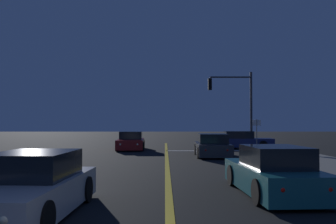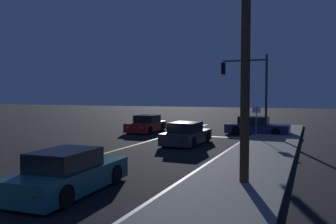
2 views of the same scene
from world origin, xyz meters
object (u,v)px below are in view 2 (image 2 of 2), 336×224
Objects in this scene: car_lead_oncoming_charcoal at (186,135)px; utility_pole_right at (246,29)px; traffic_signal_near_right at (250,82)px; street_sign_corner at (256,117)px; car_parked_curb_navy at (256,127)px; car_side_waiting_red at (146,125)px; car_mid_block_teal at (69,174)px.

car_lead_oncoming_charcoal is 10.93m from utility_pole_right.
traffic_signal_near_right is 3.80m from street_sign_corner.
car_parked_curb_navy is at bearing 97.76° from street_sign_corner.
traffic_signal_near_right is (8.05, 1.06, 3.34)m from car_side_waiting_red.
car_side_waiting_red and car_lead_oncoming_charcoal have the same top height.
utility_pole_right is at bearing -83.55° from street_sign_corner.
street_sign_corner reaches higher than car_parked_curb_navy.
car_side_waiting_red is 0.44× the size of utility_pole_right.
car_parked_curb_navy is 16.23m from utility_pole_right.
car_mid_block_teal is 18.43m from traffic_signal_near_right.
car_parked_curb_navy and car_mid_block_teal have the same top height.
traffic_signal_near_right reaches higher than car_parked_curb_navy.
utility_pole_right is (2.28, -15.18, 1.16)m from traffic_signal_near_right.
car_mid_block_teal is (5.51, -16.89, -0.00)m from car_side_waiting_red.
utility_pole_right is (10.33, -14.12, 4.50)m from car_side_waiting_red.
traffic_signal_near_right is 15.40m from utility_pole_right.
car_lead_oncoming_charcoal is (-0.18, 11.38, 0.00)m from car_mid_block_teal.
street_sign_corner is at bearing 74.82° from car_mid_block_teal.
car_mid_block_teal is at bearing 106.21° from car_side_waiting_red.
car_parked_curb_navy is 1.03× the size of car_mid_block_teal.
street_sign_corner is (0.42, -3.10, 0.93)m from car_parked_curb_navy.
car_lead_oncoming_charcoal is 0.73× the size of traffic_signal_near_right.
car_parked_curb_navy is 2.10× the size of street_sign_corner.
utility_pole_right reaches higher than traffic_signal_near_right.
utility_pole_right is at bearing -58.61° from car_lead_oncoming_charcoal.
car_lead_oncoming_charcoal is at bearing 67.56° from traffic_signal_near_right.
car_mid_block_teal is (-2.99, -18.25, -0.00)m from car_parked_curb_navy.
car_lead_oncoming_charcoal is at bearing -133.63° from street_sign_corner.
car_side_waiting_red is 8.61m from car_parked_curb_navy.
car_mid_block_teal is 2.03× the size of street_sign_corner.
car_parked_curb_navy is 3.27m from street_sign_corner.
car_parked_curb_navy is 0.79× the size of traffic_signal_near_right.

